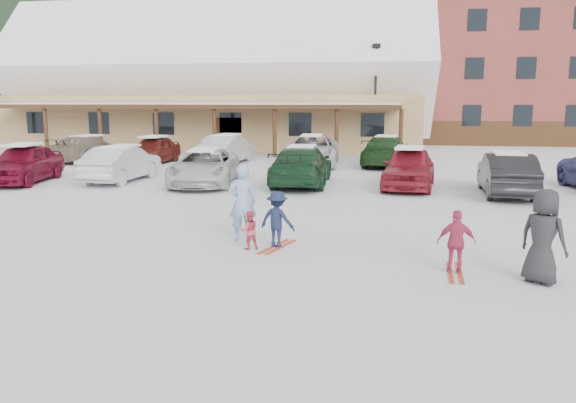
% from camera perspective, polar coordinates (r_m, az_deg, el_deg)
% --- Properties ---
extents(ground, '(160.00, 160.00, 0.00)m').
position_cam_1_polar(ground, '(12.08, -2.15, -5.47)').
color(ground, silver).
rests_on(ground, ground).
extents(forested_hillside, '(300.00, 70.00, 38.00)m').
position_cam_1_polar(forested_hillside, '(97.71, 7.94, 19.42)').
color(forested_hillside, black).
rests_on(forested_hillside, ground).
extents(day_lodge, '(29.12, 12.50, 10.38)m').
position_cam_1_polar(day_lodge, '(40.95, -7.16, 11.11)').
color(day_lodge, tan).
rests_on(day_lodge, ground).
extents(alpine_hotel, '(31.48, 14.01, 21.48)m').
position_cam_1_polar(alpine_hotel, '(51.13, 23.37, 15.46)').
color(alpine_hotel, brown).
rests_on(alpine_hotel, ground).
extents(lamp_post, '(0.50, 0.25, 6.64)m').
position_cam_1_polar(lamp_post, '(35.41, 8.85, 10.87)').
color(lamp_post, black).
rests_on(lamp_post, ground).
extents(conifer_0, '(4.40, 4.40, 10.20)m').
position_cam_1_polar(conifer_0, '(50.18, -25.95, 12.00)').
color(conifer_0, black).
rests_on(conifer_0, ground).
extents(conifer_2, '(5.28, 5.28, 12.24)m').
position_cam_1_polar(conifer_2, '(62.49, -22.75, 12.74)').
color(conifer_2, black).
rests_on(conifer_2, ground).
extents(conifer_3, '(3.96, 3.96, 9.18)m').
position_cam_1_polar(conifer_3, '(55.56, 13.08, 11.89)').
color(conifer_3, black).
rests_on(conifer_3, ground).
extents(adult_skier, '(0.76, 0.61, 1.82)m').
position_cam_1_polar(adult_skier, '(13.21, -4.66, -0.07)').
color(adult_skier, '#84A0C1').
rests_on(adult_skier, ground).
extents(toddler_red, '(0.52, 0.48, 0.86)m').
position_cam_1_polar(toddler_red, '(12.48, -3.98, -2.93)').
color(toddler_red, '#D03E4B').
rests_on(toddler_red, ground).
extents(child_navy, '(0.94, 0.71, 1.28)m').
position_cam_1_polar(child_navy, '(12.55, -1.10, -1.85)').
color(child_navy, '#151E3C').
rests_on(child_navy, ground).
extents(skis_child_navy, '(0.63, 1.39, 0.03)m').
position_cam_1_polar(skis_child_navy, '(12.69, -1.09, -4.61)').
color(skis_child_navy, '#B33719').
rests_on(skis_child_navy, ground).
extents(child_magenta, '(0.74, 0.35, 1.23)m').
position_cam_1_polar(child_magenta, '(11.15, 16.75, -3.97)').
color(child_magenta, '#C12F5A').
rests_on(child_magenta, ground).
extents(skis_child_magenta, '(0.29, 1.41, 0.03)m').
position_cam_1_polar(skis_child_magenta, '(11.31, 16.59, -6.92)').
color(skis_child_magenta, '#B33719').
rests_on(skis_child_magenta, ground).
extents(bystander_dark, '(1.00, 0.97, 1.73)m').
position_cam_1_polar(bystander_dark, '(11.05, 24.50, -3.26)').
color(bystander_dark, '#252528').
rests_on(bystander_dark, ground).
extents(parked_car_0, '(2.50, 4.75, 1.54)m').
position_cam_1_polar(parked_car_0, '(24.93, -25.25, 3.52)').
color(parked_car_0, maroon).
rests_on(parked_car_0, ground).
extents(parked_car_1, '(1.76, 4.46, 1.45)m').
position_cam_1_polar(parked_car_1, '(23.87, -16.56, 3.70)').
color(parked_car_1, silver).
rests_on(parked_car_1, ground).
extents(parked_car_2, '(2.95, 5.26, 1.39)m').
position_cam_1_polar(parked_car_2, '(22.18, -8.48, 3.47)').
color(parked_car_2, silver).
rests_on(parked_car_2, ground).
extents(parked_car_3, '(2.20, 5.25, 1.51)m').
position_cam_1_polar(parked_car_3, '(21.93, 1.38, 3.66)').
color(parked_car_3, '#153820').
rests_on(parked_car_3, ground).
extents(parked_car_4, '(2.36, 4.69, 1.53)m').
position_cam_1_polar(parked_car_4, '(21.66, 12.20, 3.38)').
color(parked_car_4, maroon).
rests_on(parked_car_4, ground).
extents(parked_car_5, '(1.86, 4.56, 1.47)m').
position_cam_1_polar(parked_car_5, '(21.00, 21.33, 2.61)').
color(parked_car_5, black).
rests_on(parked_car_5, ground).
extents(parked_car_7, '(2.56, 5.01, 1.39)m').
position_cam_1_polar(parked_car_7, '(32.43, -19.71, 5.10)').
color(parked_car_7, gray).
rests_on(parked_car_7, ground).
extents(parked_car_8, '(1.82, 4.23, 1.42)m').
position_cam_1_polar(parked_car_8, '(30.27, -13.50, 5.11)').
color(parked_car_8, maroon).
rests_on(parked_car_8, ground).
extents(parked_car_9, '(2.06, 4.73, 1.51)m').
position_cam_1_polar(parked_car_9, '(29.64, -6.14, 5.32)').
color(parked_car_9, '#B2B4B8').
rests_on(parked_car_9, ground).
extents(parked_car_10, '(2.79, 5.68, 1.55)m').
position_cam_1_polar(parked_car_10, '(28.43, 2.43, 5.20)').
color(parked_car_10, silver).
rests_on(parked_car_10, ground).
extents(parked_car_11, '(2.71, 5.41, 1.51)m').
position_cam_1_polar(parked_car_11, '(28.72, 9.93, 5.07)').
color(parked_car_11, '#1B3D19').
rests_on(parked_car_11, ground).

